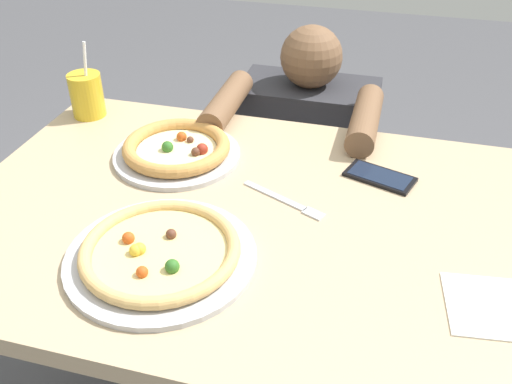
{
  "coord_description": "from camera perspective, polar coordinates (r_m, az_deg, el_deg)",
  "views": [
    {
      "loc": [
        0.25,
        -0.88,
        1.43
      ],
      "look_at": [
        0.01,
        0.03,
        0.78
      ],
      "focal_mm": 39.28,
      "sensor_mm": 36.0,
      "label": 1
    }
  ],
  "objects": [
    {
      "name": "pizza_far",
      "position": [
        1.33,
        -8.06,
        4.3
      ],
      "size": [
        0.3,
        0.3,
        0.04
      ],
      "color": "#B7B7BC",
      "rests_on": "dining_table"
    },
    {
      "name": "fork",
      "position": [
        1.17,
        3.14,
        -0.95
      ],
      "size": [
        0.19,
        0.1,
        0.0
      ],
      "color": "silver",
      "rests_on": "dining_table"
    },
    {
      "name": "pizza_near",
      "position": [
        1.03,
        -9.71,
        -6.1
      ],
      "size": [
        0.35,
        0.35,
        0.04
      ],
      "color": "#B7B7BC",
      "rests_on": "dining_table"
    },
    {
      "name": "drink_cup_colored",
      "position": [
        1.56,
        -16.85,
        9.44
      ],
      "size": [
        0.09,
        0.09,
        0.2
      ],
      "color": "gold",
      "rests_on": "dining_table"
    },
    {
      "name": "diner_seated",
      "position": [
        1.84,
        4.86,
        0.76
      ],
      "size": [
        0.44,
        0.53,
        0.93
      ],
      "color": "#333847",
      "rests_on": "ground"
    },
    {
      "name": "dining_table",
      "position": [
        1.21,
        -0.71,
        -6.53
      ],
      "size": [
        1.22,
        0.83,
        0.75
      ],
      "color": "tan",
      "rests_on": "ground"
    },
    {
      "name": "paper_napkin",
      "position": [
        1.02,
        23.19,
        -10.73
      ],
      "size": [
        0.18,
        0.16,
        0.0
      ],
      "primitive_type": "cube",
      "rotation": [
        0.0,
        0.0,
        0.12
      ],
      "color": "white",
      "rests_on": "dining_table"
    },
    {
      "name": "cell_phone",
      "position": [
        1.27,
        12.5,
        1.54
      ],
      "size": [
        0.17,
        0.12,
        0.01
      ],
      "color": "black",
      "rests_on": "dining_table"
    }
  ]
}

